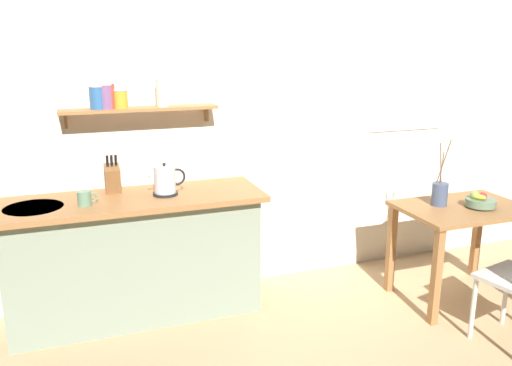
% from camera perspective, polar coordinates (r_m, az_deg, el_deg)
% --- Properties ---
extents(ground_plane, '(14.00, 14.00, 0.00)m').
position_cam_1_polar(ground_plane, '(4.11, 2.55, -13.65)').
color(ground_plane, tan).
extents(back_wall, '(6.80, 0.11, 2.70)m').
position_cam_1_polar(back_wall, '(4.33, 2.07, 6.81)').
color(back_wall, silver).
rests_on(back_wall, ground_plane).
extents(kitchen_counter, '(1.83, 0.63, 0.92)m').
position_cam_1_polar(kitchen_counter, '(3.97, -12.81, -7.68)').
color(kitchen_counter, gray).
rests_on(kitchen_counter, ground_plane).
extents(wall_shelf, '(1.10, 0.20, 0.33)m').
position_cam_1_polar(wall_shelf, '(3.87, -13.74, 8.54)').
color(wall_shelf, '#9E6B3D').
extents(dining_table, '(0.95, 0.66, 0.76)m').
position_cam_1_polar(dining_table, '(4.36, 21.22, -4.03)').
color(dining_table, '#9E6B3D').
rests_on(dining_table, ground_plane).
extents(fruit_bowl, '(0.22, 0.22, 0.13)m').
position_cam_1_polar(fruit_bowl, '(4.33, 22.90, -1.79)').
color(fruit_bowl, slate).
rests_on(fruit_bowl, dining_table).
extents(twig_vase, '(0.12, 0.12, 0.51)m').
position_cam_1_polar(twig_vase, '(4.26, 19.11, -1.08)').
color(twig_vase, '#475675').
rests_on(twig_vase, dining_table).
extents(electric_kettle, '(0.26, 0.18, 0.23)m').
position_cam_1_polar(electric_kettle, '(3.78, -9.71, 0.26)').
color(electric_kettle, black).
rests_on(electric_kettle, kitchen_counter).
extents(knife_block, '(0.10, 0.18, 0.28)m').
position_cam_1_polar(knife_block, '(3.92, -15.16, 0.54)').
color(knife_block, brown).
rests_on(knife_block, kitchen_counter).
extents(coffee_mug_by_sink, '(0.13, 0.09, 0.10)m').
position_cam_1_polar(coffee_mug_by_sink, '(3.68, -17.90, -1.57)').
color(coffee_mug_by_sink, slate).
rests_on(coffee_mug_by_sink, kitchen_counter).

